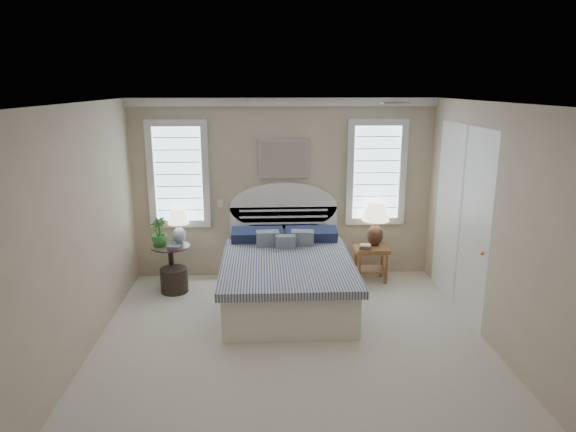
{
  "coord_description": "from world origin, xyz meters",
  "views": [
    {
      "loc": [
        -0.32,
        -5.08,
        2.88
      ],
      "look_at": [
        -0.01,
        1.0,
        1.32
      ],
      "focal_mm": 32.0,
      "sensor_mm": 36.0,
      "label": 1
    }
  ],
  "objects_px": {
    "lamp_right": "(376,219)",
    "side_table_left": "(171,262)",
    "nightstand_right": "(371,256)",
    "floor_pot": "(174,280)",
    "lamp_left": "(179,222)",
    "bed": "(287,274)"
  },
  "relations": [
    {
      "from": "floor_pot",
      "to": "lamp_right",
      "type": "bearing_deg",
      "value": 7.66
    },
    {
      "from": "lamp_left",
      "to": "lamp_right",
      "type": "relative_size",
      "value": 0.76
    },
    {
      "from": "floor_pot",
      "to": "lamp_right",
      "type": "height_order",
      "value": "lamp_right"
    },
    {
      "from": "bed",
      "to": "lamp_right",
      "type": "xyz_separation_m",
      "value": [
        1.37,
        0.8,
        0.55
      ]
    },
    {
      "from": "nightstand_right",
      "to": "floor_pot",
      "type": "height_order",
      "value": "nightstand_right"
    },
    {
      "from": "side_table_left",
      "to": "nightstand_right",
      "type": "xyz_separation_m",
      "value": [
        2.95,
        0.1,
        -0.0
      ]
    },
    {
      "from": "floor_pot",
      "to": "lamp_left",
      "type": "bearing_deg",
      "value": 82.31
    },
    {
      "from": "side_table_left",
      "to": "floor_pot",
      "type": "relative_size",
      "value": 1.64
    },
    {
      "from": "lamp_right",
      "to": "side_table_left",
      "type": "bearing_deg",
      "value": -176.05
    },
    {
      "from": "side_table_left",
      "to": "lamp_left",
      "type": "height_order",
      "value": "lamp_left"
    },
    {
      "from": "side_table_left",
      "to": "floor_pot",
      "type": "xyz_separation_m",
      "value": [
        0.06,
        -0.19,
        -0.21
      ]
    },
    {
      "from": "bed",
      "to": "lamp_right",
      "type": "height_order",
      "value": "bed"
    },
    {
      "from": "floor_pot",
      "to": "bed",
      "type": "bearing_deg",
      "value": -14.2
    },
    {
      "from": "lamp_left",
      "to": "bed",
      "type": "bearing_deg",
      "value": -25.96
    },
    {
      "from": "nightstand_right",
      "to": "lamp_right",
      "type": "xyz_separation_m",
      "value": [
        0.07,
        0.11,
        0.55
      ]
    },
    {
      "from": "bed",
      "to": "side_table_left",
      "type": "distance_m",
      "value": 1.75
    },
    {
      "from": "nightstand_right",
      "to": "lamp_left",
      "type": "bearing_deg",
      "value": 178.81
    },
    {
      "from": "bed",
      "to": "floor_pot",
      "type": "height_order",
      "value": "bed"
    },
    {
      "from": "bed",
      "to": "lamp_right",
      "type": "relative_size",
      "value": 3.41
    },
    {
      "from": "nightstand_right",
      "to": "floor_pot",
      "type": "xyz_separation_m",
      "value": [
        -2.89,
        -0.29,
        -0.21
      ]
    },
    {
      "from": "lamp_left",
      "to": "side_table_left",
      "type": "bearing_deg",
      "value": -123.91
    },
    {
      "from": "side_table_left",
      "to": "nightstand_right",
      "type": "height_order",
      "value": "side_table_left"
    }
  ]
}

